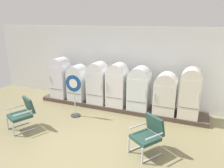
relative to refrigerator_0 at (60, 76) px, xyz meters
The scene contains 13 objects.
ground 3.91m from the refrigerator_0, 50.20° to the right, with size 12.00×10.00×0.05m, color #7F7651.
back_wall 2.58m from the refrigerator_0, 17.34° to the left, with size 11.76×0.12×2.90m.
display_plinth 2.59m from the refrigerator_0, ahead, with size 6.16×0.95×0.14m, color #4A3A31.
refrigerator_0 is the anchor object (origin of this frame).
refrigerator_1 0.80m from the refrigerator_0, ahead, with size 0.64×0.63×1.35m.
refrigerator_2 1.64m from the refrigerator_0, ahead, with size 0.67×0.65×1.53m.
refrigerator_3 2.40m from the refrigerator_0, ahead, with size 0.66×0.67×1.54m.
refrigerator_4 3.21m from the refrigerator_0, ahead, with size 0.70×0.69×1.48m.
refrigerator_5 4.10m from the refrigerator_0, ahead, with size 0.70×0.66×1.36m.
refrigerator_6 4.84m from the refrigerator_0, ahead, with size 0.61×0.65×1.58m.
armchair_left 2.47m from the refrigerator_0, 81.66° to the right, with size 0.80×0.86×0.93m.
armchair_right 4.63m from the refrigerator_0, 28.44° to the right, with size 0.84×0.88×0.93m.
sign_stand 1.74m from the refrigerator_0, 40.02° to the right, with size 0.56×0.32×1.43m.
Camera 1 is at (2.51, -3.76, 3.12)m, focal length 33.81 mm.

